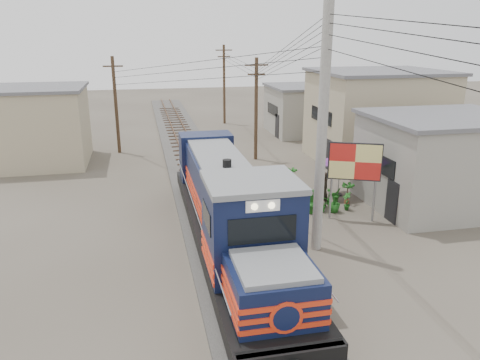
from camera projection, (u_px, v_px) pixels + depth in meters
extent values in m
plane|color=#473F35|center=(231.00, 251.00, 19.21)|extent=(120.00, 120.00, 0.00)
cube|color=#595651|center=(200.00, 178.00, 28.52)|extent=(3.60, 70.00, 0.16)
cube|color=#51331E|center=(191.00, 176.00, 28.36)|extent=(0.08, 70.00, 0.12)
cube|color=#51331E|center=(208.00, 175.00, 28.57)|extent=(0.08, 70.00, 0.12)
cube|color=black|center=(230.00, 231.00, 19.17)|extent=(2.95, 16.29, 0.56)
cube|color=black|center=(261.00, 305.00, 14.51)|extent=(2.24, 3.26, 0.66)
cube|color=black|center=(211.00, 198.00, 24.01)|extent=(2.24, 3.26, 0.66)
cube|color=#0E1636|center=(273.00, 292.00, 13.02)|extent=(2.42, 2.44, 1.53)
cube|color=#0E1636|center=(252.00, 230.00, 15.15)|extent=(2.89, 2.65, 3.16)
cube|color=slate|center=(252.00, 182.00, 14.66)|extent=(2.95, 2.78, 0.18)
cube|color=black|center=(262.00, 230.00, 13.74)|extent=(2.07, 0.06, 0.81)
cube|color=white|center=(263.00, 206.00, 13.50)|extent=(1.02, 0.06, 0.36)
cube|color=#0E1636|center=(219.00, 183.00, 21.16)|extent=(2.30, 9.98, 2.34)
cube|color=slate|center=(219.00, 157.00, 20.79)|extent=(2.07, 9.98, 0.18)
cube|color=red|center=(230.00, 219.00, 19.00)|extent=(2.99, 16.29, 0.14)
cube|color=red|center=(230.00, 212.00, 18.91)|extent=(2.99, 16.29, 0.14)
cube|color=red|center=(230.00, 205.00, 18.82)|extent=(2.99, 16.29, 0.14)
cylinder|color=#9E9B93|center=(322.00, 130.00, 17.94)|extent=(0.40, 0.40, 10.00)
cylinder|color=#4C3826|center=(256.00, 110.00, 32.12)|extent=(0.24, 0.24, 7.00)
cube|color=#4C3826|center=(257.00, 65.00, 31.22)|extent=(1.60, 0.10, 0.10)
cube|color=#4C3826|center=(256.00, 74.00, 31.40)|extent=(1.20, 0.10, 0.10)
cylinder|color=#4C3826|center=(224.00, 85.00, 45.16)|extent=(0.24, 0.24, 7.50)
cube|color=#4C3826|center=(224.00, 50.00, 44.18)|extent=(1.60, 0.10, 0.10)
cube|color=#4C3826|center=(224.00, 57.00, 44.36)|extent=(1.20, 0.10, 0.10)
cylinder|color=#4C3826|center=(116.00, 106.00, 33.95)|extent=(0.24, 0.24, 7.00)
cube|color=#4C3826|center=(113.00, 63.00, 33.05)|extent=(1.60, 0.10, 0.10)
cube|color=#4C3826|center=(113.00, 72.00, 33.23)|extent=(1.20, 0.10, 0.10)
cube|color=gray|center=(442.00, 163.00, 23.63)|extent=(7.00, 6.00, 4.50)
cube|color=slate|center=(449.00, 117.00, 22.92)|extent=(7.35, 6.30, 0.20)
cube|color=black|center=(379.00, 163.00, 22.86)|extent=(0.05, 3.00, 0.90)
cube|color=tan|center=(376.00, 118.00, 32.00)|extent=(8.00, 7.00, 6.00)
cube|color=slate|center=(380.00, 72.00, 31.07)|extent=(8.40, 7.35, 0.20)
cube|color=black|center=(321.00, 116.00, 31.11)|extent=(0.05, 3.50, 0.90)
cube|color=gray|center=(305.00, 110.00, 41.33)|extent=(6.00, 6.00, 4.00)
cube|color=slate|center=(306.00, 86.00, 40.70)|extent=(6.30, 6.30, 0.20)
cube|color=black|center=(273.00, 109.00, 40.66)|extent=(0.05, 3.00, 0.90)
cube|color=tan|center=(39.00, 127.00, 31.39)|extent=(6.00, 6.00, 5.00)
cube|color=slate|center=(34.00, 88.00, 30.61)|extent=(6.30, 6.30, 0.20)
cylinder|color=#99999E|center=(331.00, 191.00, 22.19)|extent=(0.10, 0.10, 2.77)
cylinder|color=#99999E|center=(374.00, 194.00, 21.82)|extent=(0.10, 0.10, 2.77)
cube|color=black|center=(355.00, 162.00, 21.56)|extent=(2.28, 1.08, 1.77)
cube|color=red|center=(355.00, 162.00, 21.53)|extent=(2.17, 1.00, 1.66)
cylinder|color=black|center=(338.00, 194.00, 25.76)|extent=(0.43, 0.43, 0.10)
cylinder|color=#99999E|center=(339.00, 177.00, 25.45)|extent=(0.05, 0.05, 2.16)
cone|color=#5C256F|center=(340.00, 158.00, 25.14)|extent=(2.49, 2.49, 0.54)
imported|color=black|center=(323.00, 190.00, 23.75)|extent=(0.81, 0.69, 1.88)
imported|color=#1C5B1A|center=(298.00, 205.00, 22.79)|extent=(0.50, 0.63, 1.05)
imported|color=#1C5B1A|center=(312.00, 203.00, 22.99)|extent=(0.62, 0.70, 1.10)
imported|color=#1C5B1A|center=(321.00, 205.00, 23.32)|extent=(0.60, 0.68, 0.70)
imported|color=#1C5B1A|center=(334.00, 202.00, 23.22)|extent=(0.68, 0.68, 1.08)
imported|color=#1C5B1A|center=(347.00, 201.00, 23.52)|extent=(0.35, 0.51, 0.94)
imported|color=#1C5B1A|center=(292.00, 200.00, 24.00)|extent=(0.44, 0.48, 0.71)
imported|color=#1C5B1A|center=(302.00, 199.00, 24.27)|extent=(0.70, 0.65, 0.63)
imported|color=#1C5B1A|center=(314.00, 196.00, 24.34)|extent=(0.65, 0.65, 0.87)
imported|color=#1C5B1A|center=(329.00, 196.00, 24.27)|extent=(0.55, 0.60, 0.94)
imported|color=#1C5B1A|center=(337.00, 195.00, 24.63)|extent=(0.50, 0.44, 0.81)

